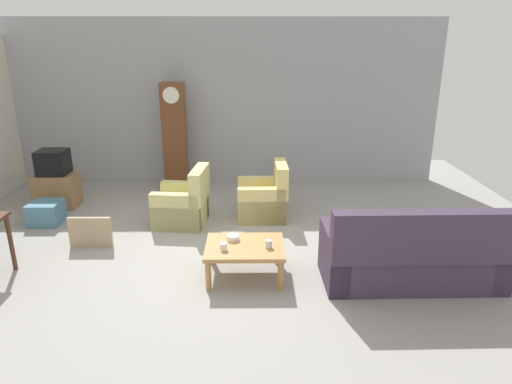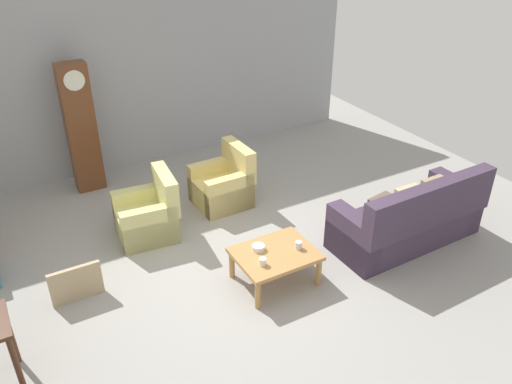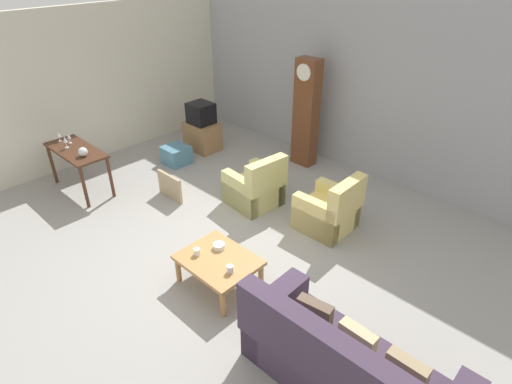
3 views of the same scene
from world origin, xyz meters
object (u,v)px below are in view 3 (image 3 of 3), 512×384
object	(u,v)px
console_table_dark	(77,155)
cup_white_porcelain	(197,252)
couch_floral	(346,369)
armchair_olive_far	(329,212)
armchair_olive_near	(256,188)
framed_picture_leaning	(170,187)
tv_crt	(201,113)
wine_glass_mid	(69,137)
bowl_white_stacked	(219,246)
wine_glass_short	(65,141)
cup_blue_rimmed	(230,269)
grandfather_clock	(306,113)
tv_stand_cabinet	(203,136)
glass_dome_cloche	(83,152)
coffee_table_wood	(219,262)
storage_box_blue	(176,155)

from	to	relation	value
console_table_dark	cup_white_porcelain	xyz separation A→B (m)	(3.31, -0.09, -0.20)
couch_floral	armchair_olive_far	bearing A→B (deg)	128.42
armchair_olive_near	framed_picture_leaning	distance (m)	1.48
console_table_dark	tv_crt	size ratio (longest dim) A/B	2.71
couch_floral	armchair_olive_near	size ratio (longest dim) A/B	2.30
couch_floral	wine_glass_mid	world-z (taller)	couch_floral
tv_crt	bowl_white_stacked	world-z (taller)	tv_crt
bowl_white_stacked	wine_glass_short	bearing A→B (deg)	-175.62
armchair_olive_near	cup_blue_rimmed	distance (m)	2.20
grandfather_clock	cup_white_porcelain	xyz separation A→B (m)	(1.13, -3.63, -0.56)
cup_white_porcelain	bowl_white_stacked	distance (m)	0.30
couch_floral	tv_stand_cabinet	size ratio (longest dim) A/B	3.11
bowl_white_stacked	console_table_dark	bearing A→B (deg)	-176.80
console_table_dark	wine_glass_short	bearing A→B (deg)	-148.76
cup_white_porcelain	wine_glass_mid	distance (m)	3.61
tv_stand_cabinet	wine_glass_short	distance (m)	2.75
framed_picture_leaning	glass_dome_cloche	size ratio (longest dim) A/B	3.94
couch_floral	coffee_table_wood	size ratio (longest dim) A/B	2.20
couch_floral	console_table_dark	bearing A→B (deg)	178.53
cup_white_porcelain	wine_glass_mid	size ratio (longest dim) A/B	0.49
tv_crt	glass_dome_cloche	distance (m)	2.61
coffee_table_wood	console_table_dark	xyz separation A→B (m)	(-3.56, -0.04, 0.31)
framed_picture_leaning	wine_glass_short	distance (m)	1.92
framed_picture_leaning	coffee_table_wood	bearing A→B (deg)	-21.06
coffee_table_wood	glass_dome_cloche	world-z (taller)	glass_dome_cloche
couch_floral	console_table_dark	world-z (taller)	couch_floral
coffee_table_wood	grandfather_clock	distance (m)	3.82
storage_box_blue	glass_dome_cloche	bearing A→B (deg)	-89.94
tv_stand_cabinet	couch_floral	bearing A→B (deg)	-26.99
grandfather_clock	wine_glass_short	world-z (taller)	grandfather_clock
storage_box_blue	cup_white_porcelain	size ratio (longest dim) A/B	5.24
couch_floral	bowl_white_stacked	world-z (taller)	couch_floral
tv_stand_cabinet	wine_glass_mid	world-z (taller)	wine_glass_mid
glass_dome_cloche	cup_white_porcelain	size ratio (longest dim) A/B	1.69
tv_stand_cabinet	wine_glass_mid	xyz separation A→B (m)	(-0.51, -2.53, 0.61)
wine_glass_mid	console_table_dark	bearing A→B (deg)	-9.59
armchair_olive_far	grandfather_clock	world-z (taller)	grandfather_clock
couch_floral	wine_glass_mid	bearing A→B (deg)	178.14
tv_crt	framed_picture_leaning	size ratio (longest dim) A/B	0.80
tv_stand_cabinet	bowl_white_stacked	bearing A→B (deg)	-36.84
armchair_olive_far	framed_picture_leaning	distance (m)	2.73
tv_stand_cabinet	tv_crt	world-z (taller)	tv_crt
glass_dome_cloche	wine_glass_mid	bearing A→B (deg)	173.27
coffee_table_wood	grandfather_clock	world-z (taller)	grandfather_clock
tv_crt	storage_box_blue	bearing A→B (deg)	-80.70
tv_crt	wine_glass_short	size ratio (longest dim) A/B	2.28
wine_glass_mid	tv_stand_cabinet	bearing A→B (deg)	78.67
cup_white_porcelain	cup_blue_rimmed	xyz separation A→B (m)	(0.54, 0.06, 0.00)
armchair_olive_near	glass_dome_cloche	bearing A→B (deg)	-140.98
armchair_olive_near	cup_white_porcelain	world-z (taller)	armchair_olive_near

